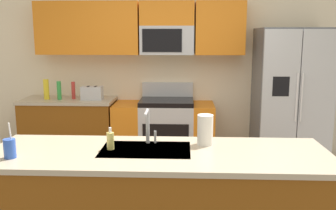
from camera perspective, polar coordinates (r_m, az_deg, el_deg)
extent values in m
cube|color=beige|center=(5.30, 0.87, 5.75)|extent=(5.20, 0.10, 2.60)
cube|color=orange|center=(5.33, -15.85, 11.30)|extent=(0.70, 0.32, 0.70)
cube|color=orange|center=(5.16, -8.36, 11.62)|extent=(0.69, 0.32, 0.70)
cube|color=orange|center=(5.09, 8.00, 11.65)|extent=(0.65, 0.32, 0.70)
cube|color=#B7BABF|center=(5.07, -0.13, 9.94)|extent=(0.72, 0.32, 0.38)
cube|color=black|center=(4.91, -0.93, 9.92)|extent=(0.52, 0.01, 0.30)
cube|color=orange|center=(5.08, -0.13, 13.89)|extent=(0.72, 0.32, 0.32)
cube|color=brown|center=(5.35, -14.89, -4.04)|extent=(1.23, 0.60, 0.86)
cube|color=tan|center=(5.25, -15.12, 0.71)|extent=(1.26, 0.63, 0.04)
cube|color=#B7BABF|center=(5.11, -0.20, -4.46)|extent=(0.72, 0.60, 0.84)
cube|color=black|center=(4.81, -0.37, -5.06)|extent=(0.60, 0.01, 0.36)
cube|color=black|center=(5.01, -0.20, 0.51)|extent=(0.72, 0.60, 0.06)
cube|color=#B7BABF|center=(5.26, -0.06, 2.42)|extent=(0.72, 0.06, 0.20)
cube|color=orange|center=(5.16, -6.21, -4.37)|extent=(0.36, 0.60, 0.84)
cube|color=orange|center=(5.11, 5.43, -4.51)|extent=(0.28, 0.60, 0.84)
cube|color=#4C4F54|center=(5.14, 18.25, 0.85)|extent=(0.90, 0.70, 1.85)
cube|color=#B7BABF|center=(4.73, 16.81, 0.12)|extent=(0.44, 0.04, 1.81)
cube|color=#B7BABF|center=(4.86, 21.96, 0.07)|extent=(0.44, 0.04, 1.81)
cylinder|color=silver|center=(4.74, 19.25, 1.13)|extent=(0.02, 0.02, 0.60)
cylinder|color=silver|center=(4.76, 19.94, 1.12)|extent=(0.02, 0.02, 0.60)
cube|color=black|center=(4.68, 17.02, 2.75)|extent=(0.20, 0.00, 0.24)
cube|color=brown|center=(2.96, -1.47, -15.87)|extent=(2.52, 0.80, 0.86)
cube|color=tan|center=(2.79, -1.51, -7.57)|extent=(2.56, 0.84, 0.04)
cube|color=#B7BABF|center=(2.84, -3.47, -7.12)|extent=(0.68, 0.44, 0.03)
cube|color=#B7BABF|center=(5.09, -11.63, 1.82)|extent=(0.28, 0.16, 0.18)
cube|color=black|center=(5.09, -12.21, 2.80)|extent=(0.03, 0.11, 0.01)
cube|color=black|center=(5.07, -11.12, 2.80)|extent=(0.03, 0.11, 0.01)
cylinder|color=#B2332D|center=(5.21, -14.39, 2.20)|extent=(0.05, 0.05, 0.23)
cylinder|color=yellow|center=(5.28, -18.26, 2.31)|extent=(0.07, 0.07, 0.27)
cylinder|color=green|center=(5.21, -16.44, 2.18)|extent=(0.06, 0.06, 0.25)
cylinder|color=#B7BABF|center=(2.96, -3.16, -3.26)|extent=(0.03, 0.03, 0.28)
cylinder|color=#B7BABF|center=(2.84, -3.38, -1.19)|extent=(0.02, 0.20, 0.02)
cylinder|color=#B7BABF|center=(2.98, -1.99, -4.96)|extent=(0.02, 0.02, 0.10)
cylinder|color=blue|center=(2.85, -23.23, -6.19)|extent=(0.08, 0.08, 0.14)
cylinder|color=white|center=(2.81, -23.18, -3.88)|extent=(0.01, 0.03, 0.14)
cylinder|color=#D8CC66|center=(2.85, -8.87, -5.49)|extent=(0.06, 0.06, 0.13)
cylinder|color=white|center=(2.83, -8.92, -3.84)|extent=(0.02, 0.02, 0.04)
cylinder|color=white|center=(2.94, 5.75, -3.83)|extent=(0.12, 0.12, 0.24)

